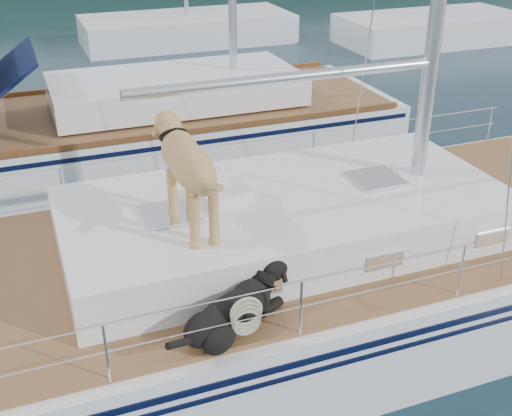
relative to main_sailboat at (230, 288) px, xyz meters
name	(u,v)px	position (x,y,z in m)	size (l,w,h in m)	color
ground	(225,334)	(-0.08, 0.01, -0.69)	(120.00, 120.00, 0.00)	black
main_sailboat	(230,288)	(0.00, 0.00, 0.00)	(12.00, 3.92, 14.01)	white
neighbor_sailboat	(125,135)	(-0.18, 5.89, -0.06)	(11.00, 3.50, 13.30)	white
bg_boat_center	(188,30)	(3.92, 16.01, -0.24)	(7.20, 3.00, 11.65)	white
bg_boat_east	(431,29)	(11.92, 13.01, -0.23)	(6.40, 3.00, 11.65)	white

